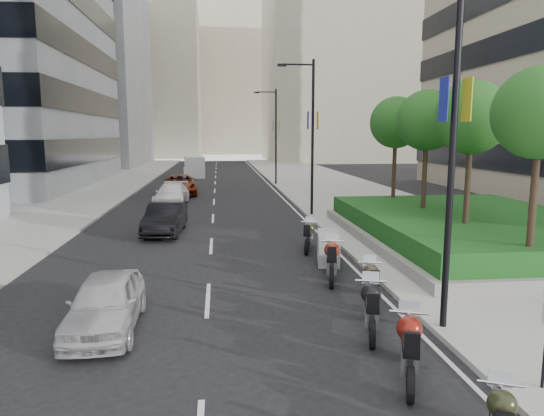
{
  "coord_description": "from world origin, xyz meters",
  "views": [
    {
      "loc": [
        -1.12,
        -9.8,
        4.81
      ],
      "look_at": [
        0.9,
        8.53,
        2.0
      ],
      "focal_mm": 32.0,
      "sensor_mm": 36.0,
      "label": 1
    }
  ],
  "objects": [
    {
      "name": "motorcycle_6",
      "position": [
        2.59,
        9.77,
        0.6
      ],
      "size": [
        0.9,
        2.2,
        1.13
      ],
      "rotation": [
        0.0,
        0.0,
        1.29
      ],
      "color": "black",
      "rests_on": "ground"
    },
    {
      "name": "car_b",
      "position": [
        -3.75,
        13.88,
        0.75
      ],
      "size": [
        1.89,
        4.64,
        1.5
      ],
      "primitive_type": "imported",
      "rotation": [
        0.0,
        0.0,
        -0.07
      ],
      "color": "black",
      "rests_on": "ground"
    },
    {
      "name": "building_cream_left",
      "position": [
        -18.0,
        100.0,
        17.0
      ],
      "size": [
        26.0,
        24.0,
        34.0
      ],
      "primitive_type": "cube",
      "color": "#B7AD93",
      "rests_on": "ground"
    },
    {
      "name": "sidewalk_left",
      "position": [
        -12.0,
        30.0,
        0.07
      ],
      "size": [
        8.0,
        100.0,
        0.15
      ],
      "primitive_type": "cube",
      "color": "#9E9B93",
      "rests_on": "ground"
    },
    {
      "name": "motorcycle_4",
      "position": [
        2.57,
        5.53,
        0.66
      ],
      "size": [
        0.9,
        2.43,
        1.23
      ],
      "rotation": [
        0.0,
        0.0,
        1.34
      ],
      "color": "black",
      "rests_on": "ground"
    },
    {
      "name": "lane_edge",
      "position": [
        3.7,
        30.0,
        0.01
      ],
      "size": [
        0.12,
        100.0,
        0.01
      ],
      "primitive_type": "cube",
      "color": "silver",
      "rests_on": "ground"
    },
    {
      "name": "lamp_post_2",
      "position": [
        4.14,
        36.0,
        5.07
      ],
      "size": [
        2.34,
        0.45,
        9.0
      ],
      "color": "black",
      "rests_on": "ground"
    },
    {
      "name": "tree_1",
      "position": [
        8.5,
        8.0,
        5.42
      ],
      "size": [
        2.8,
        2.8,
        6.3
      ],
      "color": "#332319",
      "rests_on": "planter"
    },
    {
      "name": "car_d",
      "position": [
        -4.26,
        29.55,
        0.8
      ],
      "size": [
        3.07,
        5.92,
        1.59
      ],
      "primitive_type": "imported",
      "rotation": [
        0.0,
        0.0,
        0.08
      ],
      "color": "maroon",
      "rests_on": "ground"
    },
    {
      "name": "hedge",
      "position": [
        10.0,
        10.0,
        0.95
      ],
      "size": [
        9.4,
        13.4,
        0.8
      ],
      "primitive_type": "cube",
      "color": "#154C18",
      "rests_on": "planter"
    },
    {
      "name": "tree_3",
      "position": [
        8.5,
        16.0,
        5.42
      ],
      "size": [
        2.8,
        2.8,
        6.3
      ],
      "color": "#332319",
      "rests_on": "planter"
    },
    {
      "name": "building_cream_right",
      "position": [
        22.0,
        80.0,
        18.0
      ],
      "size": [
        28.0,
        24.0,
        36.0
      ],
      "primitive_type": "cube",
      "color": "#B7AD93",
      "rests_on": "ground"
    },
    {
      "name": "delivery_van",
      "position": [
        -3.9,
        46.17,
        1.09
      ],
      "size": [
        2.58,
        5.72,
        2.33
      ],
      "rotation": [
        0.0,
        0.0,
        0.09
      ],
      "color": "silver",
      "rests_on": "ground"
    },
    {
      "name": "motorcycle_5",
      "position": [
        2.93,
        7.65,
        0.58
      ],
      "size": [
        1.09,
        2.0,
        1.15
      ],
      "rotation": [
        0.0,
        0.0,
        1.4
      ],
      "color": "black",
      "rests_on": "ground"
    },
    {
      "name": "tree_0",
      "position": [
        8.5,
        4.0,
        5.42
      ],
      "size": [
        2.8,
        2.8,
        6.3
      ],
      "color": "#332319",
      "rests_on": "planter"
    },
    {
      "name": "building_cream_centre",
      "position": [
        2.0,
        120.0,
        19.0
      ],
      "size": [
        30.0,
        24.0,
        38.0
      ],
      "primitive_type": "cube",
      "color": "#B7AD93",
      "rests_on": "ground"
    },
    {
      "name": "motorcycle_1",
      "position": [
        2.57,
        -1.11,
        0.63
      ],
      "size": [
        1.05,
        2.29,
        1.19
      ],
      "rotation": [
        0.0,
        0.0,
        1.23
      ],
      "color": "black",
      "rests_on": "ground"
    },
    {
      "name": "car_c",
      "position": [
        -4.37,
        23.82,
        0.73
      ],
      "size": [
        2.31,
        5.13,
        1.46
      ],
      "primitive_type": "imported",
      "rotation": [
        0.0,
        0.0,
        -0.05
      ],
      "color": "white",
      "rests_on": "ground"
    },
    {
      "name": "ground",
      "position": [
        0.0,
        0.0,
        0.0
      ],
      "size": [
        160.0,
        160.0,
        0.0
      ],
      "primitive_type": "plane",
      "color": "black",
      "rests_on": "ground"
    },
    {
      "name": "lamp_post_1",
      "position": [
        4.14,
        18.0,
        5.07
      ],
      "size": [
        2.34,
        0.45,
        9.0
      ],
      "color": "black",
      "rests_on": "ground"
    },
    {
      "name": "tree_2",
      "position": [
        8.5,
        12.0,
        5.42
      ],
      "size": [
        2.8,
        2.8,
        6.3
      ],
      "color": "#332319",
      "rests_on": "planter"
    },
    {
      "name": "lane_centre",
      "position": [
        -1.5,
        30.0,
        0.01
      ],
      "size": [
        0.12,
        100.0,
        0.01
      ],
      "primitive_type": "cube",
      "color": "silver",
      "rests_on": "ground"
    },
    {
      "name": "sidewalk_right",
      "position": [
        9.0,
        30.0,
        0.07
      ],
      "size": [
        10.0,
        100.0,
        0.15
      ],
      "primitive_type": "cube",
      "color": "#9E9B93",
      "rests_on": "ground"
    },
    {
      "name": "building_grey_far",
      "position": [
        -24.0,
        70.0,
        15.0
      ],
      "size": [
        22.0,
        26.0,
        30.0
      ],
      "primitive_type": "cube",
      "color": "gray",
      "rests_on": "ground"
    },
    {
      "name": "lamp_post_0",
      "position": [
        4.14,
        1.0,
        5.07
      ],
      "size": [
        2.34,
        0.45,
        9.0
      ],
      "color": "black",
      "rests_on": "ground"
    },
    {
      "name": "planter",
      "position": [
        10.0,
        10.0,
        0.35
      ],
      "size": [
        10.0,
        14.0,
        0.4
      ],
      "primitive_type": "cube",
      "color": "gray",
      "rests_on": "sidewalk_right"
    },
    {
      "name": "motorcycle_2",
      "position": [
        2.52,
        1.16,
        0.62
      ],
      "size": [
        0.91,
        2.29,
        1.17
      ],
      "rotation": [
        0.0,
        0.0,
        1.3
      ],
      "color": "black",
      "rests_on": "ground"
    },
    {
      "name": "motorcycle_3",
      "position": [
        3.22,
        3.31,
        0.57
      ],
      "size": [
        0.72,
        2.11,
        1.06
      ],
      "rotation": [
        0.0,
        0.0,
        1.38
      ],
      "color": "black",
      "rests_on": "ground"
    },
    {
      "name": "car_a",
      "position": [
        -3.95,
        2.06,
        0.69
      ],
      "size": [
        1.74,
        4.08,
        1.38
      ],
      "primitive_type": "imported",
      "rotation": [
        0.0,
        0.0,
        0.03
      ],
      "color": "#B4B4B6",
      "rests_on": "ground"
    }
  ]
}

